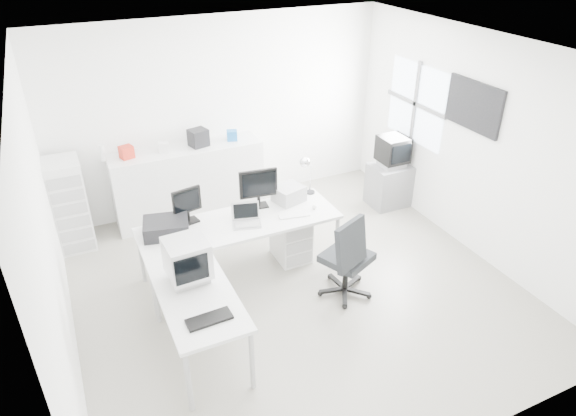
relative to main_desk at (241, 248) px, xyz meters
name	(u,v)px	position (x,y,z in m)	size (l,w,h in m)	color
floor	(295,287)	(0.48, -0.54, -0.38)	(5.00, 5.00, 0.01)	beige
ceiling	(297,52)	(0.48, -0.54, 2.42)	(5.00, 5.00, 0.01)	white
back_wall	(222,114)	(0.48, 1.96, 1.02)	(5.00, 0.02, 2.80)	white
left_wall	(47,237)	(-2.02, -0.54, 1.02)	(0.02, 5.00, 2.80)	white
right_wall	(474,146)	(2.98, -0.54, 1.02)	(0.02, 5.00, 2.80)	white
window	(416,104)	(2.96, 0.66, 1.23)	(0.02, 1.20, 1.10)	white
wall_picture	(474,106)	(2.95, -0.44, 1.52)	(0.04, 0.90, 0.60)	black
main_desk	(241,248)	(0.00, 0.00, 0.00)	(2.40, 0.80, 0.75)	silver
side_desk	(200,324)	(-0.85, -1.10, 0.00)	(0.70, 1.40, 0.75)	silver
drawer_pedestal	(291,238)	(0.70, 0.05, -0.08)	(0.40, 0.50, 0.60)	silver
inkjet_printer	(166,227)	(-0.85, 0.10, 0.46)	(0.50, 0.39, 0.18)	black
lcd_monitor_small	(187,206)	(-0.55, 0.25, 0.60)	(0.35, 0.20, 0.45)	black
lcd_monitor_large	(258,189)	(0.35, 0.25, 0.62)	(0.48, 0.19, 0.50)	black
laptop	(246,217)	(0.05, -0.10, 0.48)	(0.31, 0.32, 0.21)	#B7B7BA
white_keyboard	(294,215)	(0.65, -0.15, 0.38)	(0.38, 0.12, 0.02)	silver
white_mouse	(314,207)	(0.95, -0.10, 0.40)	(0.06, 0.06, 0.06)	silver
laser_printer	(289,194)	(0.75, 0.22, 0.48)	(0.36, 0.30, 0.20)	#9E9E9E
desk_lamp	(311,177)	(1.10, 0.30, 0.60)	(0.15, 0.15, 0.46)	silver
crt_monitor	(188,263)	(-0.85, -0.85, 0.58)	(0.36, 0.36, 0.41)	#B7B7BA
black_keyboard	(209,319)	(-0.85, -1.50, 0.39)	(0.42, 0.17, 0.03)	black
office_chair	(347,254)	(0.97, -0.88, 0.18)	(0.65, 0.65, 1.12)	#282B2E
tv_cabinet	(389,185)	(2.70, 0.72, -0.05)	(0.60, 0.49, 0.65)	slate
crt_tv	(393,152)	(2.70, 0.72, 0.50)	(0.50, 0.48, 0.45)	black
sideboard	(189,182)	(-0.17, 1.70, 0.16)	(2.16, 0.54, 1.08)	silver
clutter_box_a	(126,152)	(-0.97, 1.70, 0.79)	(0.17, 0.15, 0.17)	red
clutter_box_b	(164,147)	(-0.47, 1.70, 0.77)	(0.13, 0.11, 0.13)	silver
clutter_box_c	(198,138)	(0.03, 1.70, 0.83)	(0.24, 0.22, 0.24)	black
clutter_box_d	(232,135)	(0.53, 1.70, 0.78)	(0.15, 0.13, 0.15)	#1964B1
clutter_bottle	(103,153)	(-1.27, 1.74, 0.81)	(0.07, 0.07, 0.22)	silver
filing_cabinet	(70,205)	(-1.80, 1.54, 0.25)	(0.44, 0.52, 1.26)	silver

